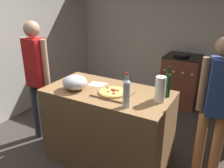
% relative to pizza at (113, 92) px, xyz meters
% --- Properties ---
extents(ground_plane, '(4.48, 3.74, 0.02)m').
position_rel_pizza_xyz_m(ground_plane, '(-0.10, 0.87, -0.97)').
color(ground_plane, '#3F3833').
extents(kitchen_wall_rear, '(4.48, 0.10, 2.60)m').
position_rel_pizza_xyz_m(kitchen_wall_rear, '(-0.10, 2.49, 0.34)').
color(kitchen_wall_rear, beige).
rests_on(kitchen_wall_rear, ground_plane).
extents(kitchen_wall_left, '(0.10, 3.74, 2.60)m').
position_rel_pizza_xyz_m(kitchen_wall_left, '(-2.09, 0.87, 0.34)').
color(kitchen_wall_left, beige).
rests_on(kitchen_wall_left, ground_plane).
extents(counter, '(1.45, 0.76, 0.93)m').
position_rel_pizza_xyz_m(counter, '(-0.10, 0.06, -0.50)').
color(counter, '#9E7247').
rests_on(counter, ground_plane).
extents(cutting_board, '(0.40, 0.32, 0.02)m').
position_rel_pizza_xyz_m(cutting_board, '(0.00, -0.00, -0.02)').
color(cutting_board, '#9E7247').
rests_on(cutting_board, counter).
extents(pizza, '(0.32, 0.32, 0.03)m').
position_rel_pizza_xyz_m(pizza, '(0.00, 0.00, 0.00)').
color(pizza, tan).
rests_on(pizza, cutting_board).
extents(mixing_bowl, '(0.28, 0.28, 0.17)m').
position_rel_pizza_xyz_m(mixing_bowl, '(-0.45, -0.09, 0.06)').
color(mixing_bowl, '#B2B2B7').
rests_on(mixing_bowl, counter).
extents(paper_towel_roll, '(0.11, 0.11, 0.27)m').
position_rel_pizza_xyz_m(paper_towel_roll, '(0.51, 0.08, 0.10)').
color(paper_towel_roll, white).
rests_on(paper_towel_roll, counter).
extents(wine_bottle_green, '(0.07, 0.07, 0.34)m').
position_rel_pizza_xyz_m(wine_bottle_green, '(0.53, 0.24, 0.12)').
color(wine_bottle_green, '#143819').
rests_on(wine_bottle_green, counter).
extents(wine_bottle_dark, '(0.07, 0.07, 0.35)m').
position_rel_pizza_xyz_m(wine_bottle_dark, '(0.26, -0.20, 0.13)').
color(wine_bottle_dark, silver).
rests_on(wine_bottle_dark, counter).
extents(recipe_sheet, '(0.23, 0.18, 0.00)m').
position_rel_pizza_xyz_m(recipe_sheet, '(-0.31, 0.17, -0.03)').
color(recipe_sheet, white).
rests_on(recipe_sheet, counter).
extents(stove, '(0.62, 0.59, 0.97)m').
position_rel_pizza_xyz_m(stove, '(0.27, 2.09, -0.50)').
color(stove, brown).
rests_on(stove, ground_plane).
extents(person_in_stripes, '(0.40, 0.21, 1.67)m').
position_rel_pizza_xyz_m(person_in_stripes, '(-1.14, -0.01, 0.00)').
color(person_in_stripes, '#383D4C').
rests_on(person_in_stripes, ground_plane).
extents(person_in_red, '(0.36, 0.24, 1.61)m').
position_rel_pizza_xyz_m(person_in_red, '(1.02, 0.34, -0.05)').
color(person_in_red, '#D88C4C').
rests_on(person_in_red, ground_plane).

